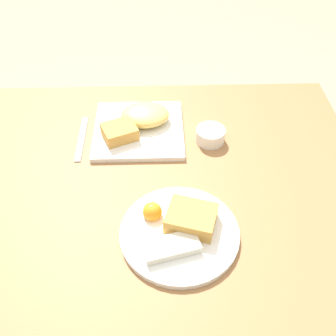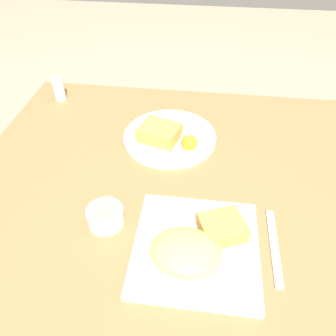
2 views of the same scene
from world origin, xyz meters
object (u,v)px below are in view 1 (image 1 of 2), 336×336
object	(u,v)px
plate_square_near	(139,124)
plate_oval_far	(180,230)
sauce_ramekin	(210,135)
butter_knife	(82,138)

from	to	relation	value
plate_square_near	plate_oval_far	bearing A→B (deg)	105.17
plate_oval_far	sauce_ramekin	xyz separation A→B (m)	(-0.10, -0.31, 0.00)
plate_square_near	plate_oval_far	size ratio (longest dim) A/B	0.95
plate_square_near	butter_knife	xyz separation A→B (m)	(0.16, 0.03, -0.02)
plate_square_near	plate_oval_far	xyz separation A→B (m)	(-0.10, 0.36, -0.01)
plate_oval_far	butter_knife	bearing A→B (deg)	-51.91
butter_knife	sauce_ramekin	bearing A→B (deg)	87.06
plate_square_near	butter_knife	world-z (taller)	plate_square_near
plate_square_near	sauce_ramekin	xyz separation A→B (m)	(-0.20, 0.05, -0.00)
plate_square_near	sauce_ramekin	size ratio (longest dim) A/B	3.16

